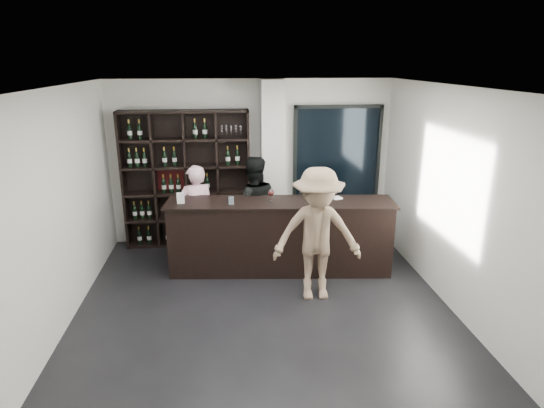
{
  "coord_description": "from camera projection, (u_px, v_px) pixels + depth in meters",
  "views": [
    {
      "loc": [
        -0.44,
        -5.26,
        3.21
      ],
      "look_at": [
        0.2,
        1.1,
        1.17
      ],
      "focal_mm": 30.0,
      "sensor_mm": 36.0,
      "label": 1
    }
  ],
  "objects": [
    {
      "name": "customer",
      "position": [
        317.0,
        235.0,
        6.17
      ],
      "size": [
        1.24,
        0.76,
        1.87
      ],
      "primitive_type": "imported",
      "rotation": [
        0.0,
        0.0,
        -0.05
      ],
      "color": "#8F7459",
      "rests_on": "floor"
    },
    {
      "name": "spit_cup",
      "position": [
        231.0,
        200.0,
        6.77
      ],
      "size": [
        0.1,
        0.1,
        0.11
      ],
      "primitive_type": "cylinder",
      "rotation": [
        0.0,
        0.0,
        0.26
      ],
      "color": "#AAC1CE",
      "rests_on": "tasting_counter"
    },
    {
      "name": "structural_column",
      "position": [
        272.0,
        165.0,
        7.93
      ],
      "size": [
        0.4,
        0.4,
        2.9
      ],
      "primitive_type": "cube",
      "color": "silver",
      "rests_on": "floor"
    },
    {
      "name": "napkin_stack",
      "position": [
        337.0,
        198.0,
        7.05
      ],
      "size": [
        0.17,
        0.17,
        0.02
      ],
      "primitive_type": "cube",
      "rotation": [
        0.0,
        0.0,
        0.31
      ],
      "color": "white",
      "rests_on": "tasting_counter"
    },
    {
      "name": "wine_glass",
      "position": [
        271.0,
        194.0,
        6.89
      ],
      "size": [
        0.1,
        0.1,
        0.21
      ],
      "primitive_type": null,
      "rotation": [
        0.0,
        0.0,
        0.08
      ],
      "color": "white",
      "rests_on": "tasting_counter"
    },
    {
      "name": "wine_shelf",
      "position": [
        187.0,
        180.0,
        7.96
      ],
      "size": [
        2.2,
        0.35,
        2.4
      ],
      "primitive_type": null,
      "color": "black",
      "rests_on": "floor"
    },
    {
      "name": "taster_pink",
      "position": [
        197.0,
        213.0,
        7.42
      ],
      "size": [
        0.66,
        0.51,
        1.62
      ],
      "primitive_type": "imported",
      "rotation": [
        0.0,
        0.0,
        3.36
      ],
      "color": "#F1B9C9",
      "rests_on": "floor"
    },
    {
      "name": "floor",
      "position": [
        265.0,
        314.0,
        6.0
      ],
      "size": [
        5.0,
        5.5,
        0.01
      ],
      "primitive_type": "cube",
      "color": "black",
      "rests_on": "ground"
    },
    {
      "name": "card_stand",
      "position": [
        181.0,
        198.0,
        6.79
      ],
      "size": [
        0.11,
        0.06,
        0.16
      ],
      "primitive_type": "cube",
      "rotation": [
        0.0,
        0.0,
        0.04
      ],
      "color": "white",
      "rests_on": "tasting_counter"
    },
    {
      "name": "tasting_counter",
      "position": [
        280.0,
        236.0,
        7.08
      ],
      "size": [
        3.48,
        0.72,
        1.15
      ],
      "rotation": [
        0.0,
        0.0,
        -0.09
      ],
      "color": "black",
      "rests_on": "floor"
    },
    {
      "name": "taster_black",
      "position": [
        253.0,
        208.0,
        7.52
      ],
      "size": [
        0.89,
        0.72,
        1.73
      ],
      "primitive_type": "imported",
      "rotation": [
        0.0,
        0.0,
        3.23
      ],
      "color": "black",
      "rests_on": "floor"
    },
    {
      "name": "glass_panel",
      "position": [
        337.0,
        163.0,
        8.27
      ],
      "size": [
        1.6,
        0.08,
        2.1
      ],
      "color": "black",
      "rests_on": "floor"
    }
  ]
}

